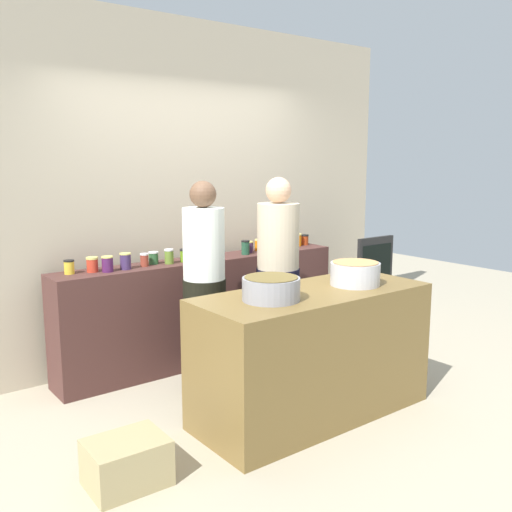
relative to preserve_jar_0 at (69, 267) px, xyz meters
name	(u,v)px	position (x,y,z in m)	size (l,w,h in m)	color
ground	(284,399)	(1.18, -1.15, -0.98)	(12.00, 12.00, 0.00)	tan
storefront_wall	(182,191)	(1.18, 0.30, 0.52)	(4.80, 0.12, 3.00)	#B4A68D
display_shelf	(205,310)	(1.18, -0.05, -0.52)	(2.70, 0.36, 0.92)	#472926
prep_table	(312,353)	(1.18, -1.45, -0.53)	(1.70, 0.70, 0.89)	brown
preserve_jar_0	(69,267)	(0.00, 0.00, 0.00)	(0.08, 0.08, 0.11)	gold
preserve_jar_1	(92,264)	(0.17, -0.03, 0.00)	(0.09, 0.09, 0.12)	red
preserve_jar_2	(107,264)	(0.27, -0.10, 0.01)	(0.09, 0.09, 0.12)	#491D4E
preserve_jar_3	(125,261)	(0.42, -0.09, 0.01)	(0.09, 0.09, 0.13)	#3E2C58
preserve_jar_4	(144,260)	(0.59, -0.07, 0.00)	(0.07, 0.07, 0.11)	brown
preserve_jar_5	(154,258)	(0.70, -0.02, 0.00)	(0.08, 0.08, 0.10)	#295730
preserve_jar_6	(169,256)	(0.81, -0.08, 0.01)	(0.08, 0.08, 0.12)	olive
preserve_jar_7	(185,255)	(0.96, -0.08, 0.00)	(0.09, 0.09, 0.11)	#5C8A1B
preserve_jar_8	(201,253)	(1.13, -0.07, 0.00)	(0.08, 0.08, 0.11)	gold
preserve_jar_9	(245,247)	(1.59, -0.10, 0.01)	(0.08, 0.08, 0.13)	#204933
preserve_jar_10	(250,247)	(1.69, -0.03, 0.00)	(0.07, 0.07, 0.11)	#3E2443
preserve_jar_11	(258,245)	(1.82, 0.01, 0.00)	(0.07, 0.07, 0.11)	orange
preserve_jar_12	(275,243)	(1.97, -0.06, 0.01)	(0.07, 0.07, 0.13)	olive
preserve_jar_13	(278,243)	(2.07, 0.01, 0.00)	(0.07, 0.07, 0.10)	#B03A11
preserve_jar_14	(297,240)	(2.31, -0.01, 0.01)	(0.09, 0.09, 0.12)	#D1670B
preserve_jar_15	(304,240)	(2.42, 0.01, 0.00)	(0.09, 0.09, 0.10)	#983313
cooking_pot_left	(271,289)	(0.78, -1.47, -0.01)	(0.37, 0.37, 0.15)	gray
cooking_pot_center	(355,274)	(1.54, -1.49, 0.00)	(0.36, 0.36, 0.17)	#B7B7BC
cook_with_tongs	(205,297)	(0.82, -0.62, -0.24)	(0.33, 0.33, 1.63)	black
cook_in_cap	(278,285)	(1.53, -0.64, -0.24)	(0.36, 0.36, 1.64)	black
bread_crate	(127,462)	(-0.25, -1.48, -0.85)	(0.43, 0.33, 0.26)	tan
chalkboard_sign	(374,287)	(2.88, -0.53, -0.46)	(0.48, 0.05, 1.02)	black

